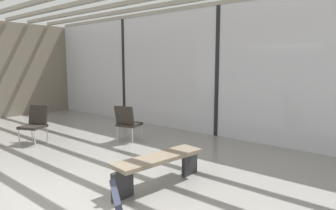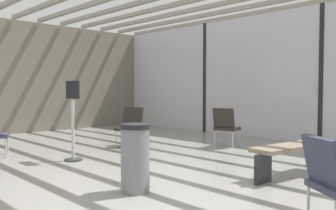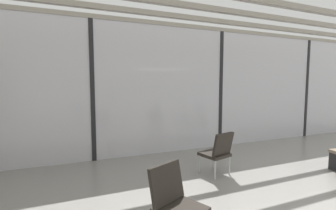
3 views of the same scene
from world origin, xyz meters
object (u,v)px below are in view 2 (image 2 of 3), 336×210
at_px(info_sign, 73,123).
at_px(lounge_chair_2, 334,177).
at_px(trash_bin, 135,158).
at_px(waiting_bench, 292,152).
at_px(lounge_chair_0, 130,124).
at_px(lounge_chair_1, 226,125).

bearing_deg(info_sign, lounge_chair_2, 1.30).
bearing_deg(trash_bin, lounge_chair_2, 13.48).
distance_m(waiting_bench, info_sign, 3.75).
distance_m(lounge_chair_0, lounge_chair_2, 5.37).
bearing_deg(lounge_chair_2, lounge_chair_0, 16.58).
bearing_deg(lounge_chair_0, trash_bin, -61.82).
xyz_separation_m(lounge_chair_1, trash_bin, (1.33, -3.64, -0.06)).
bearing_deg(waiting_bench, lounge_chair_2, -135.96).
relative_size(lounge_chair_2, trash_bin, 1.01).
bearing_deg(waiting_bench, info_sign, 125.61).
relative_size(lounge_chair_1, waiting_bench, 0.52).
relative_size(trash_bin, info_sign, 0.60).
height_order(waiting_bench, info_sign, info_sign).
xyz_separation_m(lounge_chair_1, info_sign, (-0.99, -3.22, 0.18)).
bearing_deg(lounge_chair_0, lounge_chair_1, 18.13).
height_order(lounge_chair_0, lounge_chair_2, same).
distance_m(lounge_chair_0, waiting_bench, 3.87).
bearing_deg(waiting_bench, trash_bin, 163.48).
bearing_deg(waiting_bench, lounge_chair_1, 65.20).
bearing_deg(trash_bin, lounge_chair_1, 110.03).
bearing_deg(trash_bin, waiting_bench, 66.08).
distance_m(lounge_chair_2, info_sign, 4.54).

